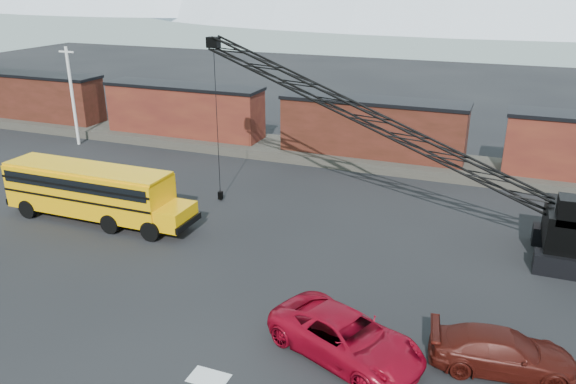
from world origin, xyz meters
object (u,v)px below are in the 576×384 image
crawler_crane (405,136)px  maroon_suv (503,352)px  school_bus (94,191)px  red_pickup (346,337)px

crawler_crane → maroon_suv: bearing=-61.2°
school_bus → crawler_crane: (16.44, 4.91, 3.61)m
red_pickup → maroon_suv: 5.54m
school_bus → maroon_suv: bearing=-13.9°
red_pickup → school_bus: bearing=90.6°
crawler_crane → school_bus: bearing=-163.4°
school_bus → red_pickup: bearing=-22.0°
school_bus → red_pickup: size_ratio=1.94×
red_pickup → crawler_crane: size_ratio=0.25×
maroon_suv → crawler_crane: size_ratio=0.21×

